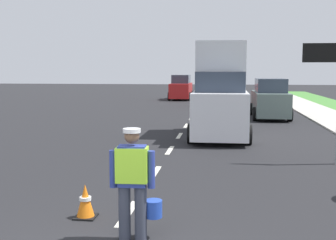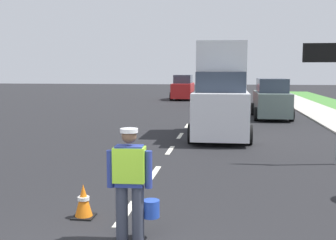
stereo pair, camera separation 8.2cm
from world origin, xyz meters
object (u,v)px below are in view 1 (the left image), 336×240
road_worker (134,178)px  lane_direction_sign (331,74)px  delivery_truck (220,94)px  car_parked_far (270,100)px  car_outgoing_far (222,91)px  car_oncoming_third (181,88)px  traffic_cone_near (85,201)px

road_worker → lane_direction_sign: bearing=54.7°
delivery_truck → car_parked_far: bearing=69.1°
car_outgoing_far → road_worker: bearing=-93.0°
car_oncoming_third → car_outgoing_far: bearing=-61.8°
delivery_truck → car_oncoming_third: 20.22m
traffic_cone_near → delivery_truck: 9.67m
lane_direction_sign → car_oncoming_third: size_ratio=0.76×
traffic_cone_near → car_parked_far: car_parked_far is taller
traffic_cone_near → car_oncoming_third: size_ratio=0.14×
lane_direction_sign → car_parked_far: size_ratio=0.75×
lane_direction_sign → traffic_cone_near: lane_direction_sign is taller
delivery_truck → car_outgoing_far: bearing=89.8°
traffic_cone_near → delivery_truck: (2.20, 9.32, 1.32)m
lane_direction_sign → car_parked_far: bearing=92.0°
car_outgoing_far → car_parked_far: car_outgoing_far is taller
road_worker → delivery_truck: 10.25m
traffic_cone_near → car_oncoming_third: bearing=92.4°
car_parked_far → car_oncoming_third: (-5.94, 13.32, 0.00)m
traffic_cone_near → car_outgoing_far: bearing=84.4°
delivery_truck → road_worker: bearing=-96.6°
delivery_truck → car_outgoing_far: 13.47m
traffic_cone_near → car_outgoing_far: 22.90m
car_oncoming_third → delivery_truck: bearing=-80.3°
car_parked_far → road_worker: bearing=-102.4°
road_worker → lane_direction_sign: lane_direction_sign is taller
delivery_truck → lane_direction_sign: bearing=-56.6°
lane_direction_sign → delivery_truck: 5.33m
car_parked_far → car_oncoming_third: size_ratio=1.02×
traffic_cone_near → delivery_truck: size_ratio=0.13×
traffic_cone_near → car_parked_far: bearing=73.5°
lane_direction_sign → car_outgoing_far: size_ratio=0.82×
road_worker → car_oncoming_third: 30.16m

